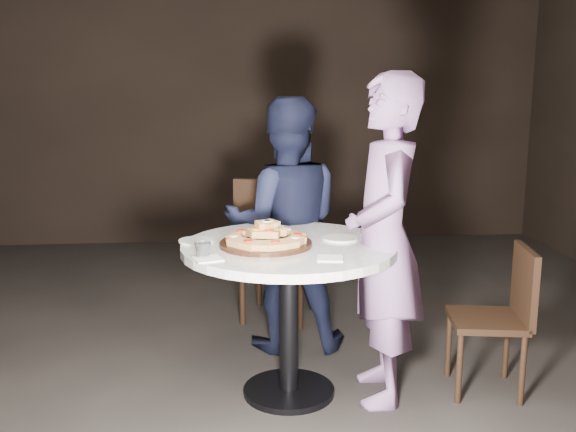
% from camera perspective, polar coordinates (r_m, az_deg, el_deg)
% --- Properties ---
extents(floor, '(7.00, 7.00, 0.00)m').
position_cam_1_polar(floor, '(3.38, -2.27, -16.12)').
color(floor, black).
rests_on(floor, ground).
extents(table, '(1.37, 1.37, 0.80)m').
position_cam_1_polar(table, '(3.21, 0.08, -5.06)').
color(table, black).
rests_on(table, ground).
extents(serving_board, '(0.46, 0.46, 0.02)m').
position_cam_1_polar(serving_board, '(3.13, -1.99, -2.48)').
color(serving_board, black).
rests_on(serving_board, table).
extents(focaccia_pile, '(0.40, 0.40, 0.11)m').
position_cam_1_polar(focaccia_pile, '(3.12, -1.94, -1.75)').
color(focaccia_pile, '#B68046').
rests_on(focaccia_pile, serving_board).
extents(plate_left, '(0.21, 0.21, 0.01)m').
position_cam_1_polar(plate_left, '(3.24, -8.20, -2.18)').
color(plate_left, white).
rests_on(plate_left, table).
extents(plate_right, '(0.22, 0.22, 0.01)m').
position_cam_1_polar(plate_right, '(3.27, 4.67, -1.98)').
color(plate_right, white).
rests_on(plate_right, table).
extents(water_glass, '(0.08, 0.08, 0.07)m').
position_cam_1_polar(water_glass, '(2.94, -7.59, -2.99)').
color(water_glass, silver).
rests_on(water_glass, table).
extents(napkin_near, '(0.15, 0.15, 0.01)m').
position_cam_1_polar(napkin_near, '(2.91, -7.14, -3.80)').
color(napkin_near, white).
rests_on(napkin_near, table).
extents(napkin_far, '(0.13, 0.13, 0.01)m').
position_cam_1_polar(napkin_far, '(2.90, 3.75, -3.76)').
color(napkin_far, white).
rests_on(napkin_far, table).
extents(chair_far, '(0.59, 0.61, 0.99)m').
position_cam_1_polar(chair_far, '(4.24, -1.22, -2.12)').
color(chair_far, black).
rests_on(chair_far, ground).
extents(chair_right, '(0.43, 0.42, 0.77)m').
position_cam_1_polar(chair_right, '(3.48, 18.55, -7.90)').
color(chair_right, black).
rests_on(chair_right, ground).
extents(diner_navy, '(0.76, 0.61, 1.51)m').
position_cam_1_polar(diner_navy, '(3.81, -0.28, -0.82)').
color(diner_navy, black).
rests_on(diner_navy, ground).
extents(diner_teal, '(0.43, 0.62, 1.64)m').
position_cam_1_polar(diner_teal, '(3.19, 8.57, -2.17)').
color(diner_teal, slate).
rests_on(diner_teal, ground).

